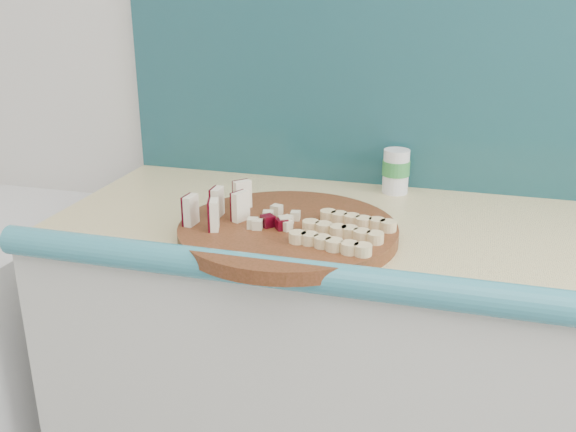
# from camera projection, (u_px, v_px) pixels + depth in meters

# --- Properties ---
(kitchen_counter) EXTENTS (2.20, 0.63, 0.91)m
(kitchen_counter) POSITION_uv_depth(u_px,v_px,m) (538.00, 426.00, 1.46)
(kitchen_counter) COLOR silver
(kitchen_counter) RESTS_ON ground
(backsplash) EXTENTS (2.20, 0.02, 0.50)m
(backsplash) POSITION_uv_depth(u_px,v_px,m) (570.00, 95.00, 1.47)
(backsplash) COLOR teal
(backsplash) RESTS_ON kitchen_counter
(cutting_board) EXTENTS (0.54, 0.54, 0.03)m
(cutting_board) POSITION_uv_depth(u_px,v_px,m) (288.00, 232.00, 1.31)
(cutting_board) COLOR #40240D
(cutting_board) RESTS_ON kitchen_counter
(apple_wedges) EXTENTS (0.12, 0.18, 0.06)m
(apple_wedges) POSITION_uv_depth(u_px,v_px,m) (221.00, 205.00, 1.33)
(apple_wedges) COLOR #FBECC8
(apple_wedges) RESTS_ON cutting_board
(apple_chunks) EXTENTS (0.07, 0.08, 0.02)m
(apple_chunks) POSITION_uv_depth(u_px,v_px,m) (276.00, 218.00, 1.32)
(apple_chunks) COLOR beige
(apple_chunks) RESTS_ON cutting_board
(banana_slices) EXTENTS (0.19, 0.19, 0.02)m
(banana_slices) POSITION_uv_depth(u_px,v_px,m) (344.00, 231.00, 1.25)
(banana_slices) COLOR #E2C68A
(banana_slices) RESTS_ON cutting_board
(canister) EXTENTS (0.07, 0.07, 0.11)m
(canister) POSITION_uv_depth(u_px,v_px,m) (396.00, 170.00, 1.58)
(canister) COLOR silver
(canister) RESTS_ON kitchen_counter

